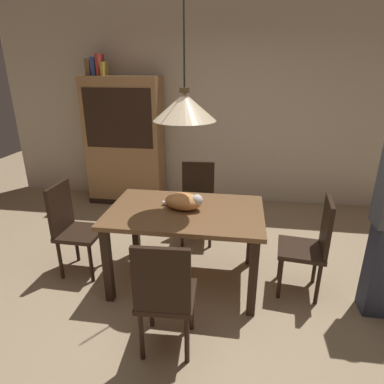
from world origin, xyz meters
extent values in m
plane|color=tan|center=(0.00, 0.00, 0.00)|extent=(10.00, 10.00, 0.00)
cube|color=beige|center=(0.00, 2.65, 1.45)|extent=(6.40, 0.10, 2.90)
cube|color=brown|center=(-0.05, 0.40, 0.73)|extent=(1.40, 0.90, 0.04)
cube|color=black|center=(-0.67, 0.01, 0.35)|extent=(0.07, 0.07, 0.71)
cube|color=black|center=(0.57, 0.01, 0.35)|extent=(0.07, 0.07, 0.71)
cube|color=black|center=(-0.67, 0.79, 0.35)|extent=(0.07, 0.07, 0.71)
cube|color=black|center=(0.57, 0.79, 0.35)|extent=(0.07, 0.07, 0.71)
cube|color=black|center=(1.00, 0.40, 0.43)|extent=(0.44, 0.44, 0.04)
cube|color=black|center=(1.18, 0.38, 0.69)|extent=(0.08, 0.38, 0.48)
cylinder|color=black|center=(0.86, 0.58, 0.21)|extent=(0.04, 0.04, 0.41)
cylinder|color=black|center=(0.82, 0.26, 0.21)|extent=(0.04, 0.04, 0.41)
cylinder|color=black|center=(1.18, 0.54, 0.21)|extent=(0.04, 0.04, 0.41)
cylinder|color=black|center=(1.14, 0.23, 0.21)|extent=(0.04, 0.04, 0.41)
cube|color=black|center=(-0.05, 1.20, 0.43)|extent=(0.43, 0.43, 0.04)
cube|color=black|center=(-0.06, 1.38, 0.69)|extent=(0.38, 0.06, 0.48)
cylinder|color=black|center=(-0.20, 1.03, 0.21)|extent=(0.04, 0.04, 0.41)
cylinder|color=black|center=(0.12, 1.05, 0.21)|extent=(0.04, 0.04, 0.41)
cylinder|color=black|center=(-0.22, 1.35, 0.21)|extent=(0.04, 0.04, 0.41)
cylinder|color=black|center=(0.10, 1.37, 0.21)|extent=(0.04, 0.04, 0.41)
cube|color=black|center=(-0.05, -0.40, 0.43)|extent=(0.42, 0.42, 0.04)
cube|color=black|center=(-0.04, -0.58, 0.69)|extent=(0.38, 0.06, 0.48)
cylinder|color=black|center=(0.10, -0.23, 0.21)|extent=(0.04, 0.04, 0.41)
cylinder|color=black|center=(-0.22, -0.25, 0.21)|extent=(0.04, 0.04, 0.41)
cylinder|color=black|center=(0.12, -0.55, 0.21)|extent=(0.04, 0.04, 0.41)
cylinder|color=black|center=(-0.20, -0.56, 0.21)|extent=(0.04, 0.04, 0.41)
cube|color=black|center=(-1.10, 0.40, 0.43)|extent=(0.41, 0.41, 0.04)
cube|color=black|center=(-1.28, 0.41, 0.69)|extent=(0.04, 0.38, 0.48)
cylinder|color=black|center=(-0.94, 0.24, 0.21)|extent=(0.04, 0.04, 0.41)
cylinder|color=black|center=(-0.94, 0.56, 0.21)|extent=(0.04, 0.04, 0.41)
cylinder|color=black|center=(-1.26, 0.25, 0.21)|extent=(0.04, 0.04, 0.41)
cylinder|color=black|center=(-1.26, 0.57, 0.21)|extent=(0.04, 0.04, 0.41)
ellipsoid|color=#E59951|center=(-0.07, 0.42, 0.82)|extent=(0.37, 0.26, 0.15)
sphere|color=white|center=(0.05, 0.40, 0.85)|extent=(0.11, 0.11, 0.11)
cylinder|color=white|center=(-0.19, 0.48, 0.78)|extent=(0.18, 0.04, 0.04)
cone|color=beige|center=(-0.05, 0.40, 1.66)|extent=(0.52, 0.52, 0.22)
cylinder|color=#513D23|center=(-0.05, 0.40, 1.79)|extent=(0.08, 0.08, 0.04)
cylinder|color=black|center=(-0.05, 0.40, 2.33)|extent=(0.01, 0.01, 1.04)
cube|color=#A87A4C|center=(-1.28, 2.32, 0.93)|extent=(1.10, 0.44, 1.85)
cube|color=black|center=(-1.28, 2.10, 1.29)|extent=(0.97, 0.01, 0.81)
cube|color=black|center=(-1.28, 2.32, 0.04)|extent=(1.12, 0.45, 0.08)
cube|color=brown|center=(-1.70, 2.32, 1.96)|extent=(0.06, 0.24, 0.22)
cube|color=#384C93|center=(-1.62, 2.32, 1.97)|extent=(0.06, 0.24, 0.24)
cube|color=#B73833|center=(-1.56, 2.32, 1.99)|extent=(0.04, 0.22, 0.28)
cube|color=gold|center=(-1.50, 2.32, 1.94)|extent=(0.04, 0.20, 0.18)
camera|label=1|loc=(0.41, -2.27, 1.96)|focal=30.63mm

